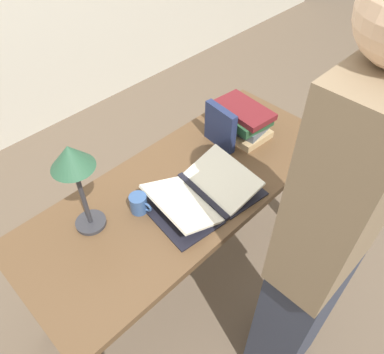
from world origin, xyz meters
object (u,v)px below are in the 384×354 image
Objects in this scene: book_standing_upright at (220,127)px; person_reader at (320,254)px; book_stack_tall at (243,120)px; open_book at (202,194)px; reading_lamp at (73,166)px; coffee_mug at (139,204)px.

person_reader is (-0.31, -0.71, 0.04)m from book_standing_upright.
open_book is at bearing -160.36° from book_stack_tall.
person_reader is at bearing -83.24° from open_book.
book_standing_upright is 0.12× the size of person_reader.
person_reader reaches higher than reading_lamp.
person_reader is (-0.45, -0.69, 0.07)m from book_stack_tall.
book_standing_upright reaches higher than book_stack_tall.
reading_lamp is at bearing 176.34° from book_stack_tall.
person_reader is (0.23, -0.67, 0.11)m from coffee_mug.
open_book is 2.41× the size of book_standing_upright.
open_book reaches higher than coffee_mug.
person_reader is at bearing -70.74° from coffee_mug.
book_stack_tall is at bearing 26.23° from open_book.
reading_lamp is 0.87m from person_reader.
reading_lamp is at bearing 155.32° from coffee_mug.
open_book is 1.23× the size of reading_lamp.
person_reader is at bearing -61.07° from reading_lamp.
person_reader reaches higher than book_stack_tall.
reading_lamp is (-0.87, 0.06, 0.24)m from book_stack_tall.
person_reader is at bearing -123.23° from book_stack_tall.
book_stack_tall is at bearing -1.92° from book_standing_upright.
coffee_mug is at bearing -24.68° from reading_lamp.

